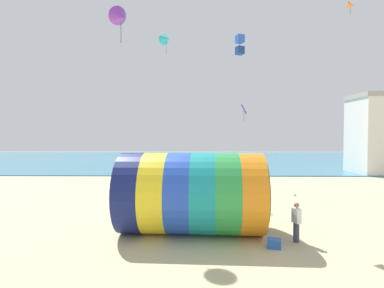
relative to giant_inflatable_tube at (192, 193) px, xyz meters
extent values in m
plane|color=#CCBA8C|center=(1.27, -0.12, -1.78)|extent=(120.00, 120.00, 0.00)
cube|color=teal|center=(1.27, 37.48, -1.73)|extent=(120.00, 40.00, 0.10)
cylinder|color=navy|center=(-2.62, 0.12, 0.00)|extent=(1.20, 3.60, 3.56)
cylinder|color=yellow|center=(-1.58, 0.07, 0.00)|extent=(1.20, 3.60, 3.56)
cylinder|color=blue|center=(-0.54, 0.02, 0.00)|extent=(1.20, 3.60, 3.56)
cylinder|color=teal|center=(0.49, -0.02, 0.00)|extent=(1.20, 3.60, 3.56)
cylinder|color=green|center=(1.53, -0.07, 0.00)|extent=(1.20, 3.60, 3.56)
cylinder|color=orange|center=(2.57, -0.12, 0.00)|extent=(1.20, 3.60, 3.56)
cylinder|color=black|center=(3.11, -0.14, 0.00)|extent=(0.21, 3.27, 3.28)
cylinder|color=#383D56|center=(4.28, -1.08, -1.38)|extent=(0.24, 0.24, 0.79)
cube|color=white|center=(4.28, -1.08, -0.69)|extent=(0.34, 0.42, 0.59)
sphere|color=#9E7051|center=(4.28, -1.08, -0.27)|extent=(0.21, 0.21, 0.21)
cube|color=blue|center=(2.42, 2.29, 7.48)|extent=(0.48, 0.48, 0.39)
cube|color=navy|center=(2.42, 2.29, 6.89)|extent=(0.48, 0.48, 0.39)
cylinder|color=black|center=(2.42, 2.29, 7.18)|extent=(0.02, 0.02, 1.05)
cube|color=purple|center=(4.27, 12.61, 4.74)|extent=(0.63, 0.73, 0.81)
cylinder|color=#4C1E6B|center=(4.27, 12.61, 4.12)|extent=(0.03, 0.03, 0.90)
cone|color=purple|center=(-3.79, 2.73, 8.80)|extent=(1.59, 1.66, 1.32)
cylinder|color=#4C1E6B|center=(-3.79, 2.73, 7.98)|extent=(0.03, 0.03, 1.09)
cone|color=orange|center=(12.08, 10.41, 12.56)|extent=(0.79, 0.68, 0.67)
cylinder|color=#8F4F12|center=(12.08, 10.41, 12.14)|extent=(0.03, 0.03, 0.56)
cone|color=#2DB2C6|center=(-2.85, 17.26, 12.20)|extent=(1.63, 1.66, 1.26)
cylinder|color=#1B6B77|center=(-2.85, 17.26, 11.30)|extent=(0.03, 0.03, 1.21)
cube|color=#2659B2|center=(3.19, -1.76, -1.60)|extent=(0.59, 0.47, 0.36)
camera|label=1|loc=(0.21, -13.20, 2.64)|focal=28.00mm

